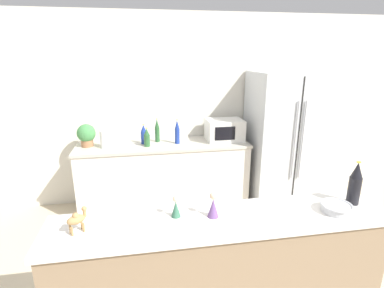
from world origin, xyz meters
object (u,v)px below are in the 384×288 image
back_bottle_1 (157,131)px  camel_figurine (77,219)px  refrigerator (284,139)px  back_bottle_0 (147,138)px  microwave (224,130)px  paper_towel_roll (105,139)px  wise_man_figurine_blue (213,206)px  wine_bottle (355,184)px  fruit_bowl (336,207)px  potted_plant (86,135)px  back_bottle_3 (144,134)px  wise_man_figurine_crimson (176,208)px  back_bottle_2 (177,132)px

back_bottle_1 → camel_figurine: 2.27m
refrigerator → camel_figurine: bearing=-139.1°
back_bottle_0 → microwave: bearing=5.9°
microwave → camel_figurine: size_ratio=3.10×
paper_towel_roll → camel_figurine: camel_figurine is taller
back_bottle_0 → camel_figurine: (-0.46, -2.00, 0.08)m
wise_man_figurine_blue → paper_towel_roll: bearing=113.9°
wine_bottle → fruit_bowl: size_ratio=1.50×
back_bottle_0 → fruit_bowl: size_ratio=1.13×
potted_plant → fruit_bowl: size_ratio=1.35×
microwave → fruit_bowl: (0.17, -2.16, -0.01)m
back_bottle_3 → wise_man_figurine_crimson: back_bottle_3 is taller
wine_bottle → microwave: bearing=99.7°
back_bottle_3 → camel_figurine: bearing=-101.3°
potted_plant → back_bottle_3: bearing=0.5°
microwave → back_bottle_0: size_ratio=2.02×
wise_man_figurine_blue → wise_man_figurine_crimson: size_ratio=1.17×
back_bottle_0 → potted_plant: bearing=170.6°
fruit_bowl → camel_figurine: camel_figurine is taller
microwave → wise_man_figurine_crimson: bearing=-114.0°
back_bottle_0 → wise_man_figurine_crimson: wise_man_figurine_crimson is taller
paper_towel_roll → back_bottle_0: back_bottle_0 is taller
back_bottle_0 → back_bottle_1: size_ratio=0.77×
microwave → wine_bottle: size_ratio=1.52×
back_bottle_1 → wise_man_figurine_crimson: bearing=-90.2°
back_bottle_3 → wise_man_figurine_blue: size_ratio=1.47×
refrigerator → back_bottle_3: size_ratio=7.10×
paper_towel_roll → back_bottle_0: (0.51, -0.02, 0.00)m
fruit_bowl → camel_figurine: 1.67m
back_bottle_3 → wine_bottle: (1.43, -2.09, 0.13)m
wine_bottle → camel_figurine: (-1.85, -0.04, -0.06)m
refrigerator → microwave: (-0.81, 0.11, 0.14)m
paper_towel_roll → wise_man_figurine_blue: 2.18m
back_bottle_1 → camel_figurine: back_bottle_1 is taller
back_bottle_2 → wine_bottle: (1.00, -2.02, 0.10)m
back_bottle_1 → wine_bottle: size_ratio=0.98×
back_bottle_3 → fruit_bowl: back_bottle_3 is taller
back_bottle_3 → potted_plant: bearing=-179.5°
paper_towel_roll → back_bottle_3: 0.49m
wise_man_figurine_crimson → microwave: bearing=66.0°
microwave → back_bottle_2: size_ratio=1.51×
back_bottle_0 → wine_bottle: 2.41m
wise_man_figurine_blue → back_bottle_2: bearing=89.4°
back_bottle_0 → paper_towel_roll: bearing=177.4°
microwave → wine_bottle: bearing=-80.3°
back_bottle_3 → camel_figurine: camel_figurine is taller
back_bottle_2 → back_bottle_3: size_ratio=1.25×
paper_towel_roll → wine_bottle: bearing=-46.2°
back_bottle_0 → back_bottle_2: (0.39, 0.06, 0.04)m
potted_plant → camel_figurine: (0.28, -2.13, 0.04)m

